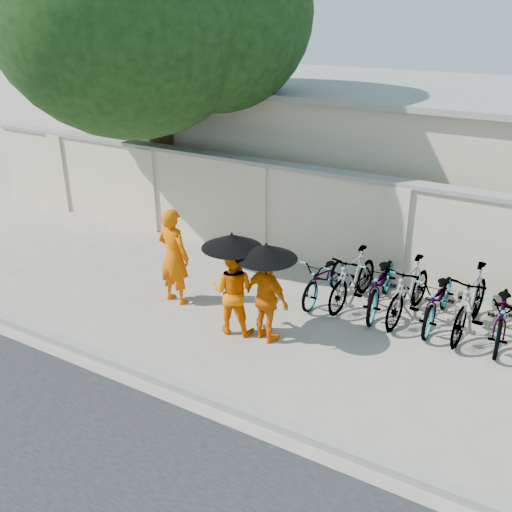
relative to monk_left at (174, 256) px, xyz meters
The scene contains 17 objects.
ground 1.59m from the monk_left, 19.40° to the right, with size 80.00×80.00×0.00m, color #A39B8B.
kerb 2.61m from the monk_left, 59.96° to the right, with size 40.00×0.16×0.12m, color gray.
compound_wall 3.56m from the monk_left, 51.06° to the left, with size 20.00×0.30×2.00m, color beige.
building_behind 7.35m from the monk_left, 63.77° to the left, with size 14.00×6.00×3.20m, color #BEAE8C.
shade_tree 5.47m from the monk_left, 133.71° to the left, with size 6.70×6.20×8.20m.
monk_left is the anchor object (origin of this frame).
monk_center 1.53m from the monk_left, 13.61° to the right, with size 0.73×0.57×1.51m, color #F96D00.
parasol_center 1.77m from the monk_left, 15.98° to the right, with size 0.97×0.97×0.93m.
monk_right 2.14m from the monk_left, ahead, with size 0.89×0.37×1.52m, color orange.
parasol_right 2.28m from the monk_left, 10.75° to the right, with size 0.97×0.97×0.86m.
bike_0 2.79m from the monk_left, 31.79° to the left, with size 0.58×1.67×0.88m, color #959598.
bike_1 3.26m from the monk_left, 28.36° to the left, with size 0.49×1.74×1.05m, color #959598.
bike_2 3.75m from the monk_left, 25.80° to the left, with size 0.68×1.94×1.02m, color #959598.
bike_3 4.18m from the monk_left, 21.62° to the left, with size 0.51×1.80×1.08m, color #959598.
bike_4 4.69m from the monk_left, 20.18° to the left, with size 0.63×1.81×0.95m, color #959598.
bike_5 5.15m from the monk_left, 17.78° to the left, with size 0.54×1.91×1.15m, color #959598.
bike_6 5.65m from the monk_left, 16.54° to the left, with size 0.64×1.83×0.96m, color #959598.
Camera 1 is at (4.76, -6.92, 5.04)m, focal length 40.00 mm.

